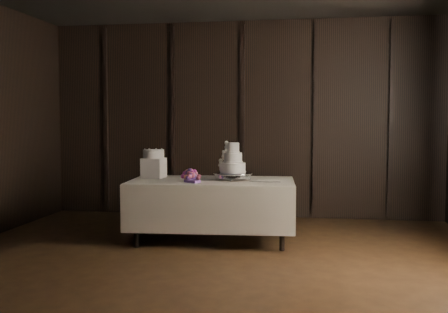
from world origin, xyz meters
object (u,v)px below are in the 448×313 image
(bouquet, at_px, (190,176))
(small_cake, at_px, (154,154))
(display_table, at_px, (212,208))
(wedding_cake, at_px, (231,161))
(box_pedestal, at_px, (154,168))
(cake_stand, at_px, (233,176))

(bouquet, height_order, small_cake, small_cake)
(display_table, xyz_separation_m, wedding_cake, (0.23, 0.04, 0.58))
(box_pedestal, bearing_deg, cake_stand, -4.14)
(display_table, xyz_separation_m, cake_stand, (0.25, 0.06, 0.39))
(display_table, relative_size, bouquet, 5.35)
(small_cake, bearing_deg, bouquet, -28.97)
(cake_stand, distance_m, box_pedestal, 1.03)
(wedding_cake, bearing_deg, display_table, -171.36)
(wedding_cake, height_order, box_pedestal, wedding_cake)
(display_table, bearing_deg, bouquet, -147.19)
(display_table, height_order, wedding_cake, wedding_cake)
(display_table, distance_m, cake_stand, 0.47)
(box_pedestal, distance_m, small_cake, 0.18)
(cake_stand, bearing_deg, display_table, -167.63)
(cake_stand, relative_size, wedding_cake, 1.32)
(display_table, bearing_deg, box_pedestal, 166.87)
(wedding_cake, distance_m, bouquet, 0.53)
(display_table, distance_m, bouquet, 0.50)
(cake_stand, distance_m, bouquet, 0.53)
(cake_stand, height_order, wedding_cake, wedding_cake)
(cake_stand, bearing_deg, box_pedestal, 175.86)
(wedding_cake, xyz_separation_m, small_cake, (-1.00, 0.09, 0.07))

